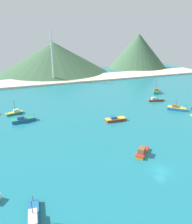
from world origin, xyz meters
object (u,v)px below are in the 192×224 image
(radio_tower, at_px, (52,57))
(fishing_boat_0, at_px, (156,91))
(fishing_boat_8, at_px, (176,108))
(fishing_boat_10, at_px, (155,100))
(fishing_boat_7, at_px, (142,152))
(fishing_boat_11, at_px, (33,217))
(buoy_1, at_px, (0,114))
(fishing_boat_1, at_px, (15,113))
(fishing_boat_4, at_px, (23,120))
(fishing_boat_3, at_px, (115,119))

(radio_tower, bearing_deg, fishing_boat_0, -44.80)
(fishing_boat_8, xyz_separation_m, fishing_boat_10, (-0.78, 14.99, -0.16))
(fishing_boat_7, height_order, fishing_boat_11, fishing_boat_11)
(fishing_boat_0, bearing_deg, buoy_1, -175.81)
(fishing_boat_1, relative_size, fishing_boat_4, 0.77)
(fishing_boat_3, bearing_deg, fishing_boat_7, -98.07)
(fishing_boat_0, height_order, fishing_boat_4, fishing_boat_0)
(fishing_boat_8, height_order, buoy_1, fishing_boat_8)
(fishing_boat_1, relative_size, fishing_boat_11, 0.80)
(fishing_boat_7, distance_m, fishing_boat_8, 44.92)
(fishing_boat_11, bearing_deg, fishing_boat_7, 22.05)
(buoy_1, bearing_deg, fishing_boat_0, 4.19)
(fishing_boat_4, distance_m, fishing_boat_7, 49.28)
(fishing_boat_1, xyz_separation_m, fishing_boat_7, (34.18, -48.24, 0.12))
(fishing_boat_1, distance_m, fishing_boat_10, 69.29)
(fishing_boat_4, distance_m, buoy_1, 15.05)
(fishing_boat_0, distance_m, fishing_boat_1, 79.83)
(fishing_boat_4, xyz_separation_m, fishing_boat_8, (66.85, -10.80, 0.02))
(fishing_boat_3, bearing_deg, fishing_boat_1, 149.29)
(fishing_boat_8, relative_size, fishing_boat_11, 0.86)
(fishing_boat_1, bearing_deg, fishing_boat_10, -4.89)
(fishing_boat_8, bearing_deg, fishing_boat_1, 163.34)
(fishing_boat_0, bearing_deg, fishing_boat_8, -108.27)
(fishing_boat_0, distance_m, fishing_boat_3, 51.64)
(fishing_boat_4, xyz_separation_m, buoy_1, (-9.07, 11.99, -0.74))
(radio_tower, bearing_deg, fishing_boat_3, -83.16)
(buoy_1, height_order, radio_tower, radio_tower)
(fishing_boat_0, xyz_separation_m, radio_tower, (-51.36, 51.00, 16.60))
(fishing_boat_8, relative_size, radio_tower, 0.23)
(fishing_boat_8, bearing_deg, fishing_boat_4, 170.82)
(fishing_boat_1, distance_m, buoy_1, 6.41)
(fishing_boat_7, relative_size, fishing_boat_10, 0.78)
(buoy_1, bearing_deg, fishing_boat_3, -29.02)
(fishing_boat_8, height_order, radio_tower, radio_tower)
(fishing_boat_0, height_order, fishing_boat_11, fishing_boat_0)
(buoy_1, bearing_deg, fishing_boat_7, -51.22)
(fishing_boat_3, bearing_deg, fishing_boat_4, 160.45)
(fishing_boat_1, xyz_separation_m, fishing_boat_3, (37.84, -22.47, 0.00))
(fishing_boat_1, distance_m, fishing_boat_3, 44.01)
(fishing_boat_8, bearing_deg, fishing_boat_11, -149.25)
(fishing_boat_3, distance_m, buoy_1, 50.24)
(fishing_boat_7, xyz_separation_m, radio_tower, (-6.13, 107.40, 16.78))
(fishing_boat_10, distance_m, fishing_boat_11, 87.09)
(fishing_boat_0, height_order, fishing_boat_10, fishing_boat_0)
(fishing_boat_4, relative_size, fishing_boat_10, 1.12)
(fishing_boat_7, xyz_separation_m, fishing_boat_8, (35.64, 27.34, 0.04))
(fishing_boat_1, bearing_deg, fishing_boat_7, -54.68)
(fishing_boat_10, height_order, fishing_boat_11, fishing_boat_10)
(fishing_boat_1, bearing_deg, fishing_boat_3, -30.71)
(fishing_boat_10, bearing_deg, fishing_boat_11, -140.48)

